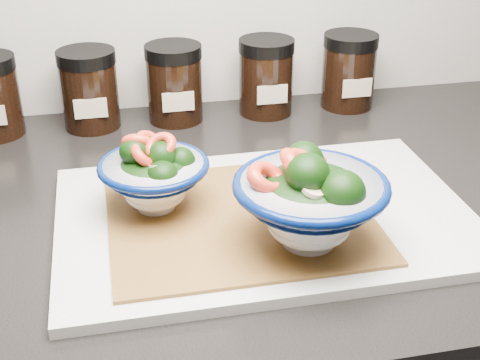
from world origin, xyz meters
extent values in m
cube|color=black|center=(0.00, 1.45, 0.88)|extent=(3.50, 0.60, 0.04)
cube|color=beige|center=(0.07, 1.38, 0.91)|extent=(0.45, 0.30, 0.01)
cube|color=#9E6D2F|center=(0.04, 1.37, 0.91)|extent=(0.28, 0.24, 0.00)
cylinder|color=white|center=(-0.05, 1.41, 0.92)|extent=(0.04, 0.04, 0.01)
ellipsoid|color=white|center=(-0.05, 1.41, 0.93)|extent=(0.07, 0.07, 0.03)
torus|color=#04174D|center=(-0.05, 1.41, 0.97)|extent=(0.12, 0.12, 0.01)
torus|color=#04174D|center=(-0.05, 1.41, 0.95)|extent=(0.10, 0.10, 0.00)
ellipsoid|color=black|center=(-0.05, 1.41, 0.96)|extent=(0.09, 0.09, 0.04)
ellipsoid|color=black|center=(-0.05, 1.44, 0.98)|extent=(0.03, 0.03, 0.03)
cylinder|color=#477233|center=(-0.05, 1.44, 0.97)|extent=(0.01, 0.01, 0.02)
ellipsoid|color=black|center=(-0.02, 1.41, 0.97)|extent=(0.03, 0.03, 0.03)
cylinder|color=#477233|center=(-0.02, 1.41, 0.96)|extent=(0.01, 0.01, 0.02)
ellipsoid|color=black|center=(-0.04, 1.41, 0.98)|extent=(0.03, 0.03, 0.04)
cylinder|color=#477233|center=(-0.04, 1.41, 0.97)|extent=(0.01, 0.01, 0.02)
ellipsoid|color=black|center=(-0.04, 1.39, 0.97)|extent=(0.03, 0.03, 0.03)
cylinder|color=#477233|center=(-0.04, 1.39, 0.96)|extent=(0.01, 0.01, 0.02)
ellipsoid|color=black|center=(-0.07, 1.42, 0.98)|extent=(0.03, 0.03, 0.03)
cylinder|color=#477233|center=(-0.07, 1.42, 0.97)|extent=(0.01, 0.01, 0.02)
torus|color=#EB462C|center=(-0.06, 1.41, 0.98)|extent=(0.04, 0.04, 0.04)
torus|color=#EB462C|center=(-0.04, 1.41, 0.99)|extent=(0.05, 0.04, 0.04)
torus|color=#EB462C|center=(-0.06, 1.42, 0.99)|extent=(0.04, 0.03, 0.04)
torus|color=#EB462C|center=(-0.05, 1.43, 0.99)|extent=(0.05, 0.05, 0.03)
cylinder|color=#CCBC8E|center=(-0.05, 1.39, 0.98)|extent=(0.02, 0.02, 0.01)
cylinder|color=#CCBC8E|center=(-0.06, 1.41, 0.97)|extent=(0.02, 0.02, 0.01)
cylinder|color=white|center=(0.09, 1.31, 0.92)|extent=(0.05, 0.05, 0.01)
ellipsoid|color=white|center=(0.09, 1.31, 0.94)|extent=(0.08, 0.08, 0.04)
torus|color=#04174D|center=(0.09, 1.31, 0.98)|extent=(0.15, 0.15, 0.01)
torus|color=#04174D|center=(0.09, 1.31, 0.97)|extent=(0.13, 0.13, 0.00)
ellipsoid|color=black|center=(0.09, 1.31, 0.97)|extent=(0.11, 0.11, 0.05)
ellipsoid|color=black|center=(0.09, 1.34, 0.99)|extent=(0.04, 0.04, 0.04)
cylinder|color=#477233|center=(0.09, 1.34, 0.98)|extent=(0.02, 0.02, 0.03)
ellipsoid|color=black|center=(0.11, 1.29, 0.98)|extent=(0.04, 0.04, 0.04)
cylinder|color=#477233|center=(0.11, 1.29, 0.97)|extent=(0.02, 0.01, 0.03)
ellipsoid|color=black|center=(0.08, 1.30, 1.00)|extent=(0.04, 0.04, 0.04)
cylinder|color=#477233|center=(0.08, 1.30, 0.99)|extent=(0.02, 0.02, 0.03)
ellipsoid|color=black|center=(0.11, 1.28, 0.99)|extent=(0.05, 0.05, 0.04)
cylinder|color=#477233|center=(0.11, 1.28, 0.97)|extent=(0.02, 0.01, 0.03)
torus|color=#EB462C|center=(0.08, 1.31, 1.00)|extent=(0.05, 0.06, 0.06)
torus|color=#EB462C|center=(0.08, 1.31, 1.00)|extent=(0.05, 0.05, 0.04)
torus|color=#EB462C|center=(0.10, 1.35, 0.99)|extent=(0.05, 0.05, 0.06)
torus|color=#EB462C|center=(0.05, 1.32, 0.99)|extent=(0.06, 0.06, 0.05)
cylinder|color=#CCBC8E|center=(0.09, 1.28, 0.99)|extent=(0.02, 0.02, 0.01)
cylinder|color=black|center=(-0.12, 1.69, 0.95)|extent=(0.08, 0.08, 0.09)
cylinder|color=black|center=(-0.12, 1.69, 1.00)|extent=(0.08, 0.08, 0.02)
cube|color=#C6B793|center=(-0.12, 1.65, 0.94)|extent=(0.05, 0.00, 0.03)
cylinder|color=black|center=(0.01, 1.69, 0.95)|extent=(0.08, 0.08, 0.09)
cylinder|color=black|center=(0.01, 1.69, 1.00)|extent=(0.08, 0.08, 0.02)
cube|color=#C6B793|center=(0.01, 1.65, 0.94)|extent=(0.04, 0.00, 0.03)
cylinder|color=black|center=(0.14, 1.69, 0.95)|extent=(0.08, 0.08, 0.09)
cylinder|color=black|center=(0.14, 1.69, 1.00)|extent=(0.08, 0.08, 0.02)
cube|color=#C6B793|center=(0.14, 1.65, 0.94)|extent=(0.04, 0.00, 0.03)
cylinder|color=black|center=(0.27, 1.69, 0.95)|extent=(0.08, 0.08, 0.09)
cylinder|color=black|center=(0.27, 1.69, 1.00)|extent=(0.08, 0.08, 0.02)
cube|color=#C6B793|center=(0.27, 1.65, 0.94)|extent=(0.05, 0.00, 0.03)
camera|label=1|loc=(-0.09, 0.77, 1.29)|focal=50.00mm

